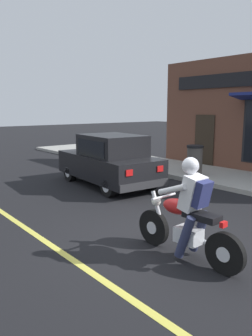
% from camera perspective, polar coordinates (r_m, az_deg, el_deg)
% --- Properties ---
extents(ground_plane, '(80.00, 80.00, 0.00)m').
position_cam_1_polar(ground_plane, '(6.15, 7.59, -12.10)').
color(ground_plane, black).
extents(sidewalk_curb, '(2.60, 22.00, 0.14)m').
position_cam_1_polar(sidewalk_curb, '(11.82, 13.89, -1.05)').
color(sidewalk_curb, '#9E9B93').
rests_on(sidewalk_curb, ground).
extents(lane_stripe, '(0.12, 19.80, 0.01)m').
position_cam_1_polar(lane_stripe, '(7.60, -19.48, -8.17)').
color(lane_stripe, '#D1C64C').
rests_on(lane_stripe, ground).
extents(motorcycle_with_rider, '(0.56, 2.02, 1.62)m').
position_cam_1_polar(motorcycle_with_rider, '(5.22, 10.70, -8.41)').
color(motorcycle_with_rider, black).
rests_on(motorcycle_with_rider, ground).
extents(car_hatchback, '(1.97, 3.91, 1.57)m').
position_cam_1_polar(car_hatchback, '(10.00, -2.99, 1.25)').
color(car_hatchback, black).
rests_on(car_hatchback, ground).
extents(trash_bin, '(0.56, 0.56, 0.98)m').
position_cam_1_polar(trash_bin, '(11.33, 11.86, 1.46)').
color(trash_bin, '#514C47').
rests_on(trash_bin, sidewalk_curb).
extents(fire_hydrant, '(0.36, 0.24, 0.88)m').
position_cam_1_polar(fire_hydrant, '(12.72, 2.46, 2.32)').
color(fire_hydrant, red).
rests_on(fire_hydrant, sidewalk_curb).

